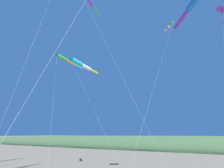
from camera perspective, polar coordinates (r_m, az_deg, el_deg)
The scene contains 5 objects.
dune_ridge_grassy at distance 63.48m, azimuth 22.80°, elevation -16.33°, with size 28.00×240.00×7.02m, color #567A42.
kite_windsock_striped_overhead at distance 31.27m, azimuth -12.52°, elevation 6.43°, with size 15.24×9.37×15.03m.
kite_windsock_green_low_center at distance 24.09m, azimuth -8.49°, elevation 5.31°, with size 8.76×9.03×12.23m.
kite_delta_orange_high_right at distance 30.66m, azimuth 28.04°, elevation 17.84°, with size 13.65×1.47×19.72m.
kite_windsock_yellow_midlevel at distance 32.46m, azimuth 15.55°, elevation 15.16°, with size 18.24×2.39×19.88m.
Camera 1 is at (-7.83, -8.00, 4.24)m, focal length 32.90 mm.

